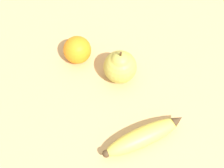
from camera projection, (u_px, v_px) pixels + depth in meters
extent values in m
plane|color=tan|center=(163.00, 73.00, 0.80)|extent=(3.00, 3.00, 0.00)
ellipsoid|color=#DBCC4C|center=(143.00, 137.00, 0.69)|extent=(0.18, 0.05, 0.04)
cone|color=#47331E|center=(178.00, 120.00, 0.70)|extent=(0.03, 0.02, 0.03)
sphere|color=#47331E|center=(106.00, 154.00, 0.67)|extent=(0.02, 0.02, 0.02)
sphere|color=orange|center=(77.00, 50.00, 0.79)|extent=(0.07, 0.07, 0.07)
sphere|color=#B7AD47|center=(120.00, 67.00, 0.76)|extent=(0.08, 0.08, 0.08)
sphere|color=#B7AD47|center=(120.00, 62.00, 0.74)|extent=(0.05, 0.05, 0.05)
cylinder|color=#4C3319|center=(121.00, 54.00, 0.71)|extent=(0.01, 0.01, 0.02)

